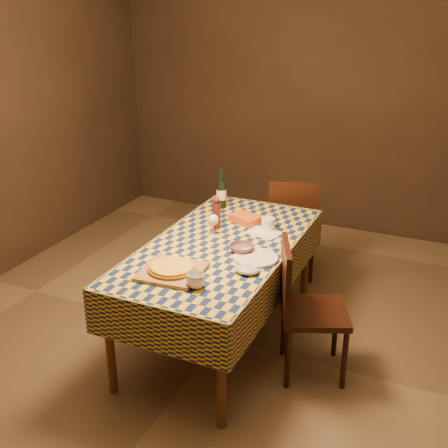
% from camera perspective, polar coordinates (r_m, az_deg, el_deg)
% --- Properties ---
extents(room, '(5.00, 5.10, 2.70)m').
position_cam_1_polar(room, '(3.67, -0.32, 6.24)').
color(room, brown).
rests_on(room, ground).
extents(dining_table, '(0.94, 1.84, 0.77)m').
position_cam_1_polar(dining_table, '(3.90, -0.30, -3.06)').
color(dining_table, brown).
rests_on(dining_table, ground).
extents(cutting_board, '(0.40, 0.40, 0.02)m').
position_cam_1_polar(cutting_board, '(3.49, -5.31, -4.82)').
color(cutting_board, '#9B6749').
rests_on(cutting_board, dining_table).
extents(pizza, '(0.35, 0.35, 0.03)m').
position_cam_1_polar(pizza, '(3.48, -5.32, -4.44)').
color(pizza, '#8C5B17').
rests_on(pizza, cutting_board).
extents(pepper_mill, '(0.06, 0.06, 0.24)m').
position_cam_1_polar(pepper_mill, '(4.09, -0.75, 1.01)').
color(pepper_mill, '#481711').
rests_on(pepper_mill, dining_table).
extents(bowl, '(0.19, 0.19, 0.05)m').
position_cam_1_polar(bowl, '(3.75, 1.80, -2.50)').
color(bowl, '#684B57').
rests_on(bowl, dining_table).
extents(wine_glass, '(0.09, 0.09, 0.16)m').
position_cam_1_polar(wine_glass, '(3.97, -1.10, 0.35)').
color(wine_glass, silver).
rests_on(wine_glass, dining_table).
extents(wine_bottle, '(0.09, 0.09, 0.31)m').
position_cam_1_polar(wine_bottle, '(4.50, -0.27, 3.12)').
color(wine_bottle, black).
rests_on(wine_bottle, dining_table).
extents(deli_tub, '(0.13, 0.13, 0.09)m').
position_cam_1_polar(deli_tub, '(4.11, 4.50, 0.03)').
color(deli_tub, silver).
rests_on(deli_tub, dining_table).
extents(takeout_container, '(0.26, 0.22, 0.06)m').
position_cam_1_polar(takeout_container, '(4.23, 2.20, 0.52)').
color(takeout_container, '#C14F19').
rests_on(takeout_container, dining_table).
extents(white_plate, '(0.33, 0.33, 0.02)m').
position_cam_1_polar(white_plate, '(3.66, 3.24, -3.45)').
color(white_plate, silver).
rests_on(white_plate, dining_table).
extents(tumbler, '(0.14, 0.14, 0.09)m').
position_cam_1_polar(tumbler, '(3.30, -2.88, -5.78)').
color(tumbler, silver).
rests_on(tumbler, dining_table).
extents(flour_patch, '(0.27, 0.23, 0.00)m').
position_cam_1_polar(flour_patch, '(4.06, 4.04, -0.87)').
color(flour_patch, white).
rests_on(flour_patch, dining_table).
extents(flour_bag, '(0.19, 0.16, 0.05)m').
position_cam_1_polar(flour_bag, '(3.47, 2.34, -4.66)').
color(flour_bag, '#99A7C3').
rests_on(flour_bag, dining_table).
extents(chair_far, '(0.53, 0.53, 0.93)m').
position_cam_1_polar(chair_far, '(4.93, 6.98, 0.17)').
color(chair_far, black).
rests_on(chair_far, ground).
extents(chair_right, '(0.56, 0.55, 0.93)m').
position_cam_1_polar(chair_right, '(3.69, 7.96, -7.92)').
color(chair_right, black).
rests_on(chair_right, ground).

